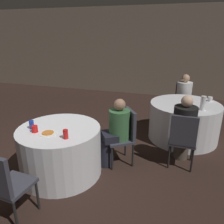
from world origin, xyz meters
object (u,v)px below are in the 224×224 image
(table_near, at_px, (61,151))
(chair_near_south, at_px, (4,182))
(chair_far_south, at_px, (183,137))
(person_green_jacket, at_px, (115,133))
(pizza_plate_near, at_px, (48,133))
(chair_near_northeast, at_px, (125,132))
(soda_can_red, at_px, (66,134))
(person_black_shirt, at_px, (184,129))
(chair_far_north, at_px, (183,98))
(bottle_far, at_px, (203,103))
(person_white_shirt, at_px, (184,99))
(table_far, at_px, (184,121))
(soda_can_blue, at_px, (32,125))

(table_near, distance_m, chair_near_south, 1.02)
(chair_far_south, xyz_separation_m, person_green_jacket, (-1.02, -0.19, 0.01))
(pizza_plate_near, bearing_deg, chair_near_northeast, 40.57)
(pizza_plate_near, relative_size, soda_can_red, 2.00)
(chair_far_south, xyz_separation_m, person_black_shirt, (0.00, 0.16, 0.06))
(chair_far_north, bearing_deg, bottle_far, 100.75)
(table_near, distance_m, chair_near_northeast, 1.02)
(bottle_far, bearing_deg, chair_far_north, 102.45)
(table_near, distance_m, chair_far_north, 3.30)
(chair_near_northeast, xyz_separation_m, person_green_jacket, (-0.14, -0.09, 0.01))
(person_white_shirt, bearing_deg, soda_can_red, 61.72)
(table_far, height_order, bottle_far, bottle_far)
(pizza_plate_near, bearing_deg, soda_can_red, -10.60)
(person_green_jacket, xyz_separation_m, soda_can_red, (-0.44, -0.72, 0.25))
(chair_far_south, relative_size, person_white_shirt, 0.80)
(bottle_far, bearing_deg, chair_near_northeast, -143.10)
(table_near, xyz_separation_m, chair_near_south, (-0.08, -1.01, 0.17))
(table_near, bearing_deg, chair_far_north, 58.86)
(table_near, xyz_separation_m, bottle_far, (2.01, 1.44, 0.49))
(person_black_shirt, relative_size, bottle_far, 4.60)
(table_near, xyz_separation_m, person_white_shirt, (1.71, 2.66, 0.20))
(person_green_jacket, xyz_separation_m, person_black_shirt, (1.02, 0.35, 0.04))
(chair_near_northeast, distance_m, person_black_shirt, 0.92)
(chair_far_north, distance_m, chair_far_south, 2.16)
(pizza_plate_near, bearing_deg, chair_far_south, 25.85)
(soda_can_red, bearing_deg, person_green_jacket, 58.41)
(person_green_jacket, height_order, person_black_shirt, person_black_shirt)
(chair_far_south, relative_size, bottle_far, 3.57)
(person_green_jacket, bearing_deg, person_white_shirt, -58.73)
(chair_far_south, height_order, pizza_plate_near, chair_far_south)
(person_black_shirt, relative_size, pizza_plate_near, 4.75)
(person_white_shirt, relative_size, pizza_plate_near, 4.60)
(table_far, distance_m, chair_near_south, 3.30)
(table_near, height_order, soda_can_red, soda_can_red)
(chair_far_north, distance_m, person_white_shirt, 0.17)
(person_black_shirt, bearing_deg, chair_far_south, -90.00)
(chair_far_south, distance_m, soda_can_blue, 2.22)
(chair_near_south, relative_size, person_black_shirt, 0.78)
(person_white_shirt, xyz_separation_m, soda_can_red, (-1.46, -2.91, 0.23))
(table_far, xyz_separation_m, soda_can_blue, (-2.09, -1.86, 0.43))
(chair_near_northeast, bearing_deg, bottle_far, -87.01)
(person_white_shirt, relative_size, bottle_far, 4.45)
(person_black_shirt, distance_m, pizza_plate_near, 2.04)
(chair_far_north, bearing_deg, soda_can_red, 63.03)
(table_far, height_order, chair_near_south, chair_near_south)
(chair_near_south, bearing_deg, soda_can_red, 70.64)
(table_near, distance_m, bottle_far, 2.52)
(person_green_jacket, distance_m, soda_can_red, 0.88)
(table_far, bearing_deg, chair_far_south, -91.26)
(person_white_shirt, bearing_deg, pizza_plate_near, 56.66)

